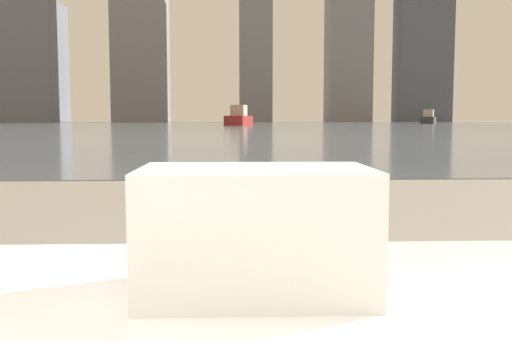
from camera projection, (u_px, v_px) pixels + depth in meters
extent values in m
cube|color=white|center=(255.00, 277.00, 0.72)|extent=(0.29, 0.18, 0.04)
cube|color=white|center=(255.00, 246.00, 0.72)|extent=(0.29, 0.18, 0.04)
cube|color=white|center=(255.00, 215.00, 0.72)|extent=(0.29, 0.18, 0.04)
cube|color=white|center=(255.00, 183.00, 0.71)|extent=(0.29, 0.18, 0.04)
cube|color=slate|center=(237.00, 125.00, 61.67)|extent=(180.00, 110.00, 0.01)
cube|color=#2D2D33|center=(428.00, 120.00, 81.30)|extent=(3.77, 5.56, 0.92)
cube|color=#B2A893|center=(429.00, 113.00, 81.21)|extent=(2.00, 2.34, 1.05)
cube|color=maroon|center=(239.00, 121.00, 60.03)|extent=(3.12, 5.95, 0.99)
cube|color=#B2A893|center=(239.00, 110.00, 59.93)|extent=(1.84, 2.38, 1.13)
cube|color=slate|center=(28.00, 62.00, 114.71)|extent=(12.90, 13.27, 24.07)
cube|color=slate|center=(255.00, 49.00, 116.19)|extent=(6.47, 10.48, 29.78)
cube|color=#4C515B|center=(424.00, 11.00, 116.78)|extent=(10.95, 6.25, 45.42)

